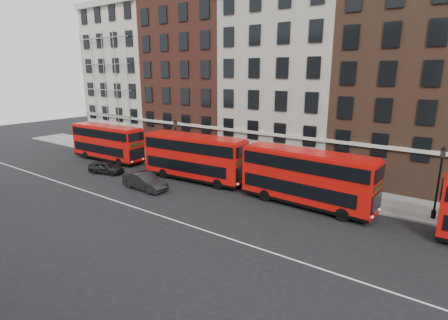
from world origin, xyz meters
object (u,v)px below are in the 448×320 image
Objects in this scene: bus_b at (194,157)px; car_front at (145,181)px; bus_c at (306,177)px; bus_a at (107,142)px; car_rear at (106,167)px.

bus_b is 5.38m from car_front.
bus_c reaches higher than car_front.
bus_c is at bearing -1.90° from bus_a.
bus_b is 2.32× the size of car_front.
bus_a is at bearing 70.42° from car_front.
bus_c is 2.30× the size of car_front.
bus_c is at bearing -94.96° from car_rear.
bus_b is at bearing -19.09° from car_front.
bus_c is 14.40m from car_front.
bus_c is at bearing -4.07° from bus_b.
car_front is at bearing -23.78° from bus_a.
bus_b reaches higher than car_rear.
car_rear is at bearing -167.41° from bus_c.
bus_b is 11.61m from bus_c.
car_front is at bearing -115.48° from bus_b.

